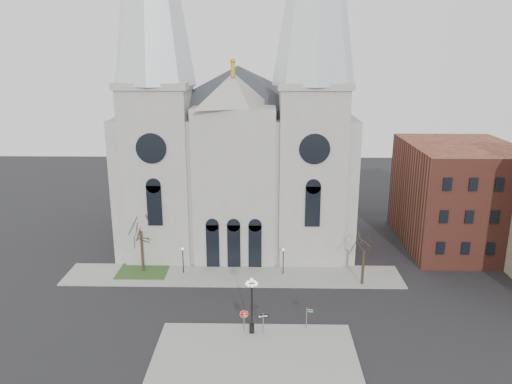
{
  "coord_description": "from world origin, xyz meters",
  "views": [
    {
      "loc": [
        3.84,
        -43.48,
        26.0
      ],
      "look_at": [
        2.82,
        8.0,
        11.33
      ],
      "focal_mm": 35.0,
      "sensor_mm": 36.0,
      "label": 1
    }
  ],
  "objects_px": {
    "stop_sign": "(244,316)",
    "street_name_sign": "(307,316)",
    "one_way_sign": "(263,320)",
    "globe_lamp": "(252,299)"
  },
  "relations": [
    {
      "from": "stop_sign",
      "to": "street_name_sign",
      "type": "height_order",
      "value": "stop_sign"
    },
    {
      "from": "one_way_sign",
      "to": "globe_lamp",
      "type": "bearing_deg",
      "value": 151.61
    },
    {
      "from": "stop_sign",
      "to": "globe_lamp",
      "type": "relative_size",
      "value": 0.4
    },
    {
      "from": "stop_sign",
      "to": "street_name_sign",
      "type": "relative_size",
      "value": 1.05
    },
    {
      "from": "street_name_sign",
      "to": "one_way_sign",
      "type": "bearing_deg",
      "value": -153.44
    },
    {
      "from": "stop_sign",
      "to": "one_way_sign",
      "type": "bearing_deg",
      "value": 1.37
    },
    {
      "from": "globe_lamp",
      "to": "one_way_sign",
      "type": "height_order",
      "value": "globe_lamp"
    },
    {
      "from": "stop_sign",
      "to": "street_name_sign",
      "type": "xyz_separation_m",
      "value": [
        6.05,
        0.75,
        -0.35
      ]
    },
    {
      "from": "stop_sign",
      "to": "one_way_sign",
      "type": "height_order",
      "value": "stop_sign"
    },
    {
      "from": "one_way_sign",
      "to": "street_name_sign",
      "type": "height_order",
      "value": "one_way_sign"
    }
  ]
}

